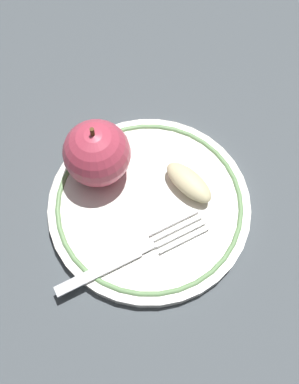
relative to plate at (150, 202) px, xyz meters
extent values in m
plane|color=#495055|center=(0.02, 0.00, -0.01)|extent=(2.00, 2.00, 0.00)
cylinder|color=white|center=(0.00, 0.00, 0.00)|extent=(0.24, 0.24, 0.02)
torus|color=#709F62|center=(0.00, 0.00, 0.01)|extent=(0.22, 0.22, 0.01)
sphere|color=#C84057|center=(0.06, -0.03, 0.05)|extent=(0.08, 0.08, 0.08)
cylinder|color=brown|center=(0.06, -0.03, 0.09)|extent=(0.00, 0.00, 0.01)
ellipsoid|color=beige|center=(-0.04, -0.02, 0.02)|extent=(0.07, 0.07, 0.02)
cube|color=silver|center=(0.05, 0.09, 0.01)|extent=(0.09, 0.06, 0.00)
cube|color=silver|center=(0.00, 0.06, 0.01)|extent=(0.02, 0.02, 0.00)
cube|color=silver|center=(-0.04, 0.05, 0.01)|extent=(0.06, 0.04, 0.00)
cube|color=silver|center=(-0.04, 0.04, 0.01)|extent=(0.06, 0.04, 0.00)
cube|color=silver|center=(-0.04, 0.03, 0.01)|extent=(0.06, 0.04, 0.00)
cube|color=silver|center=(-0.03, 0.03, 0.01)|extent=(0.06, 0.04, 0.00)
camera|label=1|loc=(-0.02, 0.21, 0.47)|focal=40.00mm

